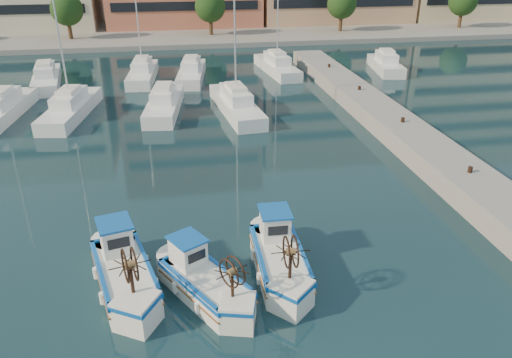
# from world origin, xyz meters

# --- Properties ---
(ground) EXTENTS (300.00, 300.00, 0.00)m
(ground) POSITION_xyz_m (0.00, 0.00, 0.00)
(ground) COLOR #1A3944
(ground) RESTS_ON ground
(quay) EXTENTS (3.00, 60.00, 1.20)m
(quay) POSITION_xyz_m (13.00, 8.00, 0.60)
(quay) COLOR gray
(quay) RESTS_ON ground
(yacht_marina) EXTENTS (41.09, 22.01, 11.50)m
(yacht_marina) POSITION_xyz_m (-3.58, 27.36, 0.53)
(yacht_marina) COLOR white
(yacht_marina) RESTS_ON ground
(fishing_boat_a) EXTENTS (2.91, 4.77, 2.89)m
(fishing_boat_a) POSITION_xyz_m (-4.13, 1.00, 0.80)
(fishing_boat_a) COLOR white
(fishing_boat_a) RESTS_ON ground
(fishing_boat_b) EXTENTS (3.44, 4.27, 2.59)m
(fishing_boat_b) POSITION_xyz_m (-1.21, -0.03, 0.71)
(fishing_boat_b) COLOR white
(fishing_boat_b) RESTS_ON ground
(fishing_boat_c) EXTENTS (1.95, 4.54, 2.81)m
(fishing_boat_c) POSITION_xyz_m (1.85, 0.93, 0.77)
(fishing_boat_c) COLOR white
(fishing_boat_c) RESTS_ON ground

